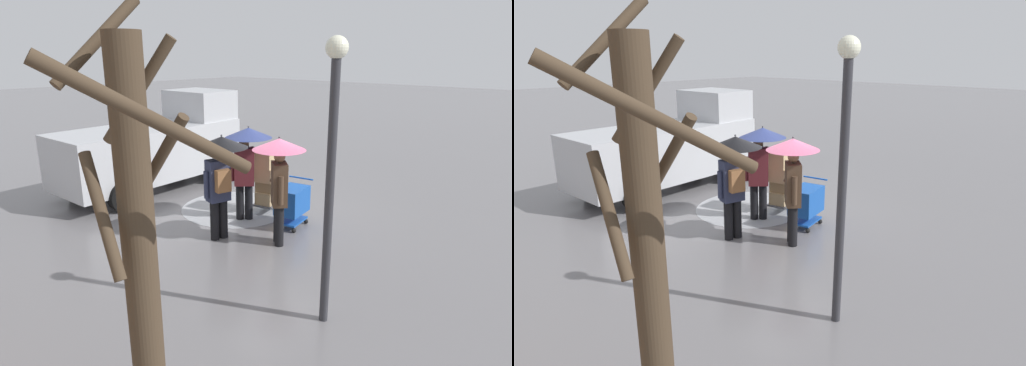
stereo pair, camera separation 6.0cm
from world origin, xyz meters
TOP-DOWN VIEW (x-y plane):
  - ground_plane at (0.00, 0.00)m, footprint 90.00×90.00m
  - slush_patch_under_van at (0.96, -0.12)m, footprint 2.61×2.61m
  - cargo_van_parked_right at (3.88, -0.02)m, footprint 2.36×5.41m
  - shopping_cart_vendor at (-0.78, -0.14)m, footprint 0.69×0.91m
  - hand_dolly_boxes at (0.21, -0.46)m, footprint 0.65×0.79m
  - pedestrian_pink_side at (-1.09, 0.71)m, footprint 1.04×1.04m
  - pedestrian_black_side at (0.26, 0.19)m, footprint 1.04×1.04m
  - pedestrian_white_side at (-0.10, 1.32)m, footprint 1.04×1.04m
  - bare_tree_near at (-3.74, 5.48)m, footprint 1.13×1.11m
  - street_lamp at (-3.26, 2.33)m, footprint 0.28×0.28m

SIDE VIEW (x-z plane):
  - ground_plane at x=0.00m, z-range 0.00..0.00m
  - slush_patch_under_van at x=0.96m, z-range 0.00..0.01m
  - shopping_cart_vendor at x=-0.78m, z-range 0.06..1.08m
  - hand_dolly_boxes at x=0.21m, z-range 0.12..1.61m
  - cargo_van_parked_right at x=3.88m, z-range -0.12..2.48m
  - pedestrian_white_side at x=-0.10m, z-range 0.50..2.64m
  - pedestrian_pink_side at x=-1.09m, z-range 0.51..2.66m
  - pedestrian_black_side at x=0.26m, z-range 0.51..2.66m
  - bare_tree_near at x=-3.74m, z-range 0.04..4.07m
  - street_lamp at x=-3.26m, z-range 0.44..4.30m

